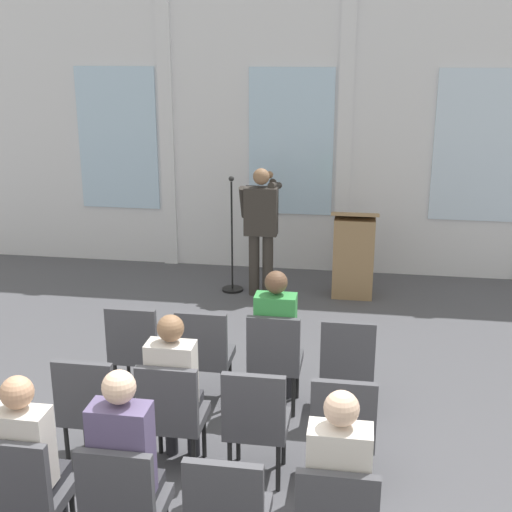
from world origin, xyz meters
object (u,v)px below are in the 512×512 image
chair_r2_c1 (123,501)px  chair_r1_c2 (256,418)px  chair_r0_c2 (275,356)px  chair_r1_c3 (343,425)px  chair_r0_c1 (204,351)px  chair_r1_c0 (91,404)px  chair_r1_c1 (172,411)px  chair_r2_c0 (24,491)px  audience_r2_c1 (126,461)px  audience_r2_c3 (338,483)px  audience_r2_c0 (28,457)px  lectern (354,255)px  audience_r1_c1 (174,384)px  chair_r0_c3 (347,361)px  speaker (261,223)px  audience_r0_c2 (276,332)px  chair_r2_c2 (227,512)px  chair_r0_c0 (136,346)px  mic_stand (232,267)px

chair_r2_c1 → chair_r1_c2: bearing=59.1°
chair_r0_c2 → chair_r1_c3: same height
chair_r0_c1 → chair_r1_c0: size_ratio=1.00×
chair_r1_c0 → chair_r1_c1: same height
chair_r2_c0 → audience_r2_c1: audience_r2_c1 is taller
chair_r2_c1 → audience_r2_c3: audience_r2_c3 is taller
audience_r2_c0 → lectern: bearing=69.8°
chair_r1_c0 → chair_r1_c2: size_ratio=1.00×
audience_r1_c1 → chair_r2_c1: bearing=-90.0°
lectern → chair_r0_c3: bearing=-89.8°
speaker → chair_r1_c1: 4.03m
audience_r2_c0 → audience_r0_c2: bearing=59.1°
speaker → chair_r1_c1: size_ratio=1.79×
audience_r2_c1 → chair_r2_c0: bearing=-172.9°
audience_r0_c2 → chair_r1_c2: 1.16m
audience_r2_c3 → chair_r0_c3: bearing=90.0°
chair_r0_c2 → audience_r2_c0: audience_r2_c0 is taller
chair_r1_c1 → audience_r2_c3: (1.27, -0.98, 0.21)m
audience_r0_c2 → chair_r1_c1: bearing=-119.0°
lectern → chair_r0_c1: lectern is taller
audience_r0_c2 → chair_r2_c2: bearing=-90.0°
chair_r1_c0 → audience_r2_c3: bearing=-27.3°
chair_r0_c3 → chair_r2_c1: size_ratio=1.00×
audience_r0_c2 → chair_r1_c1: 1.32m
lectern → chair_r0_c2: lectern is taller
audience_r2_c0 → chair_r2_c2: (1.27, -0.08, -0.18)m
chair_r0_c0 → chair_r2_c0: size_ratio=1.00×
chair_r0_c1 → audience_r2_c3: audience_r2_c3 is taller
mic_stand → chair_r1_c1: 4.11m
chair_r0_c0 → audience_r2_c0: size_ratio=0.73×
chair_r0_c1 → audience_r0_c2: size_ratio=0.72×
chair_r2_c2 → audience_r2_c1: bearing=172.9°
speaker → audience_r2_c0: bearing=-98.0°
lectern → chair_r1_c3: size_ratio=1.23×
speaker → chair_r0_c2: bearing=-79.1°
mic_stand → chair_r0_c0: 3.05m
chair_r0_c3 → chair_r1_c3: bearing=-90.0°
speaker → chair_r0_c2: size_ratio=1.79×
audience_r0_c2 → chair_r1_c2: bearing=-90.0°
chair_r0_c0 → audience_r2_c0: 2.05m
chair_r1_c1 → chair_r1_c3: bearing=0.0°
chair_r1_c1 → chair_r0_c1: bearing=90.0°
chair_r0_c0 → chair_r0_c2: size_ratio=1.00×
chair_r2_c1 → audience_r2_c1: size_ratio=0.69×
chair_r0_c2 → audience_r2_c3: 2.15m
mic_stand → audience_r1_c1: size_ratio=1.21×
chair_r1_c0 → chair_r1_c3: 1.91m
audience_r1_c1 → chair_r1_c0: bearing=-172.5°
chair_r0_c1 → audience_r0_c2: audience_r0_c2 is taller
chair_r1_c3 → chair_r2_c0: bearing=-150.9°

